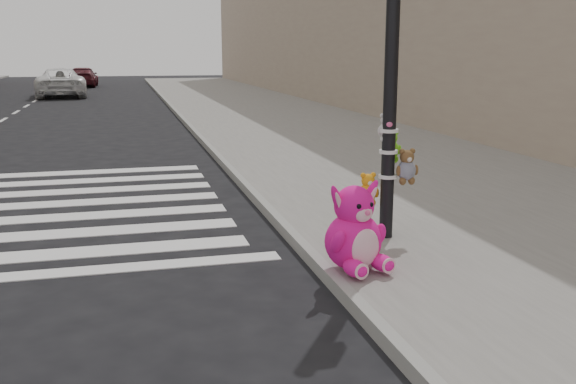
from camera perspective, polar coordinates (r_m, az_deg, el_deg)
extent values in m
plane|color=black|center=(5.73, -8.99, -12.05)|extent=(120.00, 120.00, 0.00)
cube|color=slate|center=(16.31, 5.19, 4.30)|extent=(7.00, 80.00, 0.14)
cube|color=gray|center=(15.50, -6.95, 3.84)|extent=(0.12, 80.00, 0.15)
cylinder|color=black|center=(7.63, 9.15, 10.63)|extent=(0.16, 0.16, 4.00)
cylinder|color=white|center=(7.77, 8.84, 1.39)|extent=(0.22, 0.22, 0.04)
cylinder|color=white|center=(7.72, 8.91, 3.57)|extent=(0.22, 0.22, 0.04)
cylinder|color=white|center=(7.69, 8.97, 5.41)|extent=(0.22, 0.22, 0.04)
ellipsoid|color=#FF1598|center=(6.43, 5.97, -7.00)|extent=(0.28, 0.36, 0.17)
ellipsoid|color=#FF1598|center=(6.63, 8.33, -6.46)|extent=(0.28, 0.36, 0.17)
ellipsoid|color=#FF1598|center=(6.66, 5.82, -4.35)|extent=(0.72, 0.66, 0.60)
ellipsoid|color=#F9BFD1|center=(6.51, 6.91, -4.96)|extent=(0.35, 0.21, 0.40)
sphere|color=#FF1598|center=(6.57, 5.89, -1.21)|extent=(0.51, 0.51, 0.41)
ellipsoid|color=#FF1598|center=(6.46, 4.47, -0.89)|extent=(0.30, 0.16, 0.41)
ellipsoid|color=#FF1598|center=(6.68, 7.10, -0.51)|extent=(0.30, 0.16, 0.41)
imported|color=white|center=(36.24, -19.55, 9.15)|extent=(2.84, 5.48, 1.48)
imported|color=#50171F|center=(45.91, -17.76, 9.69)|extent=(1.91, 4.46, 1.28)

